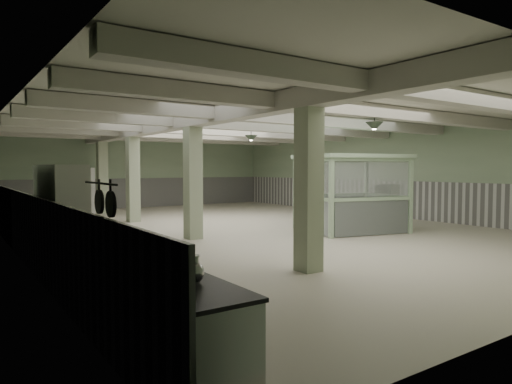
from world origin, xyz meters
TOP-DOWN VIEW (x-y plane):
  - floor at (0.00, 0.00)m, footprint 20.00×20.00m
  - ceiling at (0.00, 0.00)m, footprint 14.00×20.00m
  - wall_back at (0.00, 10.00)m, footprint 14.00×0.02m
  - wall_left at (-7.00, 0.00)m, footprint 0.02×20.00m
  - wall_right at (7.00, 0.00)m, footprint 0.02×20.00m
  - wainscot_left at (-6.97, 0.00)m, footprint 0.05×19.90m
  - wainscot_right at (6.97, 0.00)m, footprint 0.05×19.90m
  - wainscot_back at (0.00, 9.97)m, footprint 13.90×0.05m
  - girder at (-2.50, 0.00)m, footprint 0.45×19.90m
  - beam_a at (0.00, -7.50)m, footprint 13.90×0.35m
  - beam_b at (0.00, -5.00)m, footprint 13.90×0.35m
  - beam_c at (0.00, -2.50)m, footprint 13.90×0.35m
  - beam_d at (0.00, 0.00)m, footprint 13.90×0.35m
  - beam_e at (0.00, 2.50)m, footprint 13.90×0.35m
  - beam_f at (0.00, 5.00)m, footprint 13.90×0.35m
  - beam_g at (0.00, 7.50)m, footprint 13.90×0.35m
  - column_a at (-2.50, -6.00)m, footprint 0.42×0.42m
  - column_b at (-2.50, -1.00)m, footprint 0.42×0.42m
  - column_c at (-2.50, 4.00)m, footprint 0.42×0.42m
  - column_d at (-2.50, 8.00)m, footprint 0.42×0.42m
  - hook_rail at (-6.93, -7.60)m, footprint 0.02×1.20m
  - pendant_front at (0.50, -5.00)m, footprint 0.44×0.44m
  - pendant_mid at (0.50, 0.50)m, footprint 0.44×0.44m
  - pendant_back at (0.50, 5.50)m, footprint 0.44×0.44m
  - prep_counter at (-6.54, -7.00)m, footprint 0.91×5.23m
  - pitcher_near at (-6.37, -8.78)m, footprint 0.23×0.25m
  - pitcher_far at (-6.60, -5.72)m, footprint 0.20×0.22m
  - veg_colander at (-6.50, -6.60)m, footprint 0.48×0.48m
  - orange_bowl at (-6.61, -5.84)m, footprint 0.28×0.28m
  - skillet_near at (-6.88, -7.82)m, footprint 0.04×0.29m
  - skillet_far at (-6.88, -7.38)m, footprint 0.04×0.28m
  - walkin_cooler at (-6.62, -4.00)m, footprint 1.00×2.13m
  - guard_booth at (2.40, -2.41)m, footprint 3.55×3.20m
  - filing_cabinet at (4.13, -2.44)m, footprint 0.51×0.70m

SIDE VIEW (x-z plane):
  - floor at x=0.00m, z-range 0.00..0.00m
  - prep_counter at x=-6.54m, z-range 0.01..0.92m
  - filing_cabinet at x=4.13m, z-range 0.00..1.47m
  - wainscot_left at x=-6.97m, z-range 0.00..1.50m
  - wainscot_right at x=6.97m, z-range 0.00..1.50m
  - wainscot_back at x=0.00m, z-range 0.00..1.50m
  - orange_bowl at x=-6.61m, z-range 0.90..1.00m
  - walkin_cooler at x=-6.62m, z-range 0.00..1.95m
  - veg_colander at x=-6.50m, z-range 0.90..1.08m
  - pitcher_far at x=-6.60m, z-range 0.90..1.16m
  - pitcher_near at x=-6.37m, z-range 0.90..1.17m
  - skillet_near at x=-6.88m, z-range 1.49..1.77m
  - skillet_far at x=-6.88m, z-range 1.49..1.77m
  - guard_booth at x=2.40m, z-range 0.45..2.90m
  - wall_back at x=0.00m, z-range 0.00..3.60m
  - wall_left at x=-7.00m, z-range 0.00..3.60m
  - wall_right at x=7.00m, z-range 0.00..3.60m
  - column_a at x=-2.50m, z-range 0.00..3.60m
  - column_b at x=-2.50m, z-range 0.00..3.60m
  - column_c at x=-2.50m, z-range 0.00..3.60m
  - column_d at x=-2.50m, z-range 0.00..3.60m
  - hook_rail at x=-6.93m, z-range 1.84..1.86m
  - pendant_front at x=0.50m, z-range 2.94..3.16m
  - pendant_mid at x=0.50m, z-range 2.94..3.16m
  - pendant_back at x=0.50m, z-range 2.94..3.16m
  - girder at x=-2.50m, z-range 3.18..3.58m
  - beam_a at x=0.00m, z-range 3.26..3.58m
  - beam_b at x=0.00m, z-range 3.26..3.58m
  - beam_c at x=0.00m, z-range 3.26..3.58m
  - beam_d at x=0.00m, z-range 3.26..3.58m
  - beam_e at x=0.00m, z-range 3.26..3.58m
  - beam_f at x=0.00m, z-range 3.26..3.58m
  - beam_g at x=0.00m, z-range 3.26..3.58m
  - ceiling at x=0.00m, z-range 3.59..3.61m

